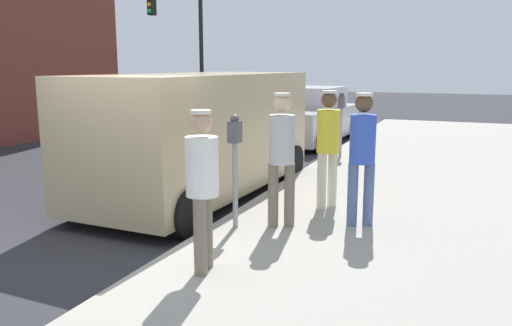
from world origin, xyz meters
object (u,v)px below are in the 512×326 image
at_px(pedestrian_in_yellow, 328,141).
at_px(pedestrian_in_gray, 282,151).
at_px(parking_meter_far, 341,113).
at_px(traffic_light_corner, 182,33).
at_px(parked_van, 200,132).
at_px(pedestrian_in_white, 202,181).
at_px(pedestrian_in_blue, 362,150).
at_px(parking_meter_near, 235,152).
at_px(parked_sedan_ahead, 310,118).

bearing_deg(pedestrian_in_yellow, pedestrian_in_gray, -106.31).
bearing_deg(parking_meter_far, traffic_light_corner, 142.21).
distance_m(pedestrian_in_yellow, parked_van, 2.42).
xyz_separation_m(pedestrian_in_yellow, traffic_light_corner, (-8.74, 10.65, 2.34)).
bearing_deg(pedestrian_in_white, pedestrian_in_blue, 61.32).
height_order(parking_meter_far, pedestrian_in_white, pedestrian_in_white).
bearing_deg(parking_meter_near, pedestrian_in_gray, 26.85).
height_order(parking_meter_far, pedestrian_in_yellow, pedestrian_in_yellow).
bearing_deg(parking_meter_far, pedestrian_in_white, -87.56).
distance_m(parking_meter_far, pedestrian_in_yellow, 4.64).
height_order(parking_meter_near, pedestrian_in_blue, pedestrian_in_blue).
distance_m(pedestrian_in_gray, pedestrian_in_white, 1.78).
xyz_separation_m(parking_meter_near, pedestrian_in_blue, (1.53, 0.73, 0.00)).
bearing_deg(pedestrian_in_blue, parked_sedan_ahead, 111.30).
bearing_deg(pedestrian_in_yellow, parked_van, 170.39).
xyz_separation_m(parking_meter_far, pedestrian_in_blue, (1.53, -5.23, 0.00)).
distance_m(parking_meter_near, traffic_light_corner, 14.58).
bearing_deg(pedestrian_in_yellow, pedestrian_in_white, -101.06).
xyz_separation_m(parked_sedan_ahead, traffic_light_corner, (-6.24, 3.26, 2.77)).
distance_m(parking_meter_near, pedestrian_in_yellow, 1.66).
bearing_deg(parked_van, parked_sedan_ahead, 90.98).
bearing_deg(pedestrian_in_white, parked_sedan_ahead, 100.67).
bearing_deg(pedestrian_in_blue, parking_meter_far, 106.27).
height_order(pedestrian_in_yellow, pedestrian_in_blue, pedestrian_in_blue).
bearing_deg(pedestrian_in_blue, traffic_light_corner, 129.65).
xyz_separation_m(pedestrian_in_gray, parked_van, (-2.05, 1.53, -0.03)).
bearing_deg(traffic_light_corner, pedestrian_in_white, -58.87).
xyz_separation_m(pedestrian_in_gray, parked_sedan_ahead, (-2.17, 8.52, -0.44)).
xyz_separation_m(parked_van, traffic_light_corner, (-6.36, 10.24, 2.36)).
xyz_separation_m(parking_meter_near, pedestrian_in_yellow, (0.88, 1.41, -0.00)).
relative_size(pedestrian_in_yellow, parked_sedan_ahead, 0.40).
bearing_deg(parked_van, pedestrian_in_blue, -19.68).
distance_m(parking_meter_far, parked_van, 4.41).
distance_m(pedestrian_in_white, parked_van, 3.76).
distance_m(parked_van, parked_sedan_ahead, 7.00).
height_order(pedestrian_in_yellow, pedestrian_in_gray, pedestrian_in_gray).
bearing_deg(parked_sedan_ahead, parking_meter_far, -60.29).
distance_m(parking_meter_far, parked_sedan_ahead, 3.30).
distance_m(pedestrian_in_yellow, parked_sedan_ahead, 7.81).
bearing_deg(parking_meter_near, pedestrian_in_blue, 25.49).
bearing_deg(pedestrian_in_gray, parking_meter_far, 95.55).
bearing_deg(parking_meter_far, pedestrian_in_gray, -84.45).
bearing_deg(parked_van, pedestrian_in_yellow, -9.61).
relative_size(parked_van, traffic_light_corner, 1.01).
xyz_separation_m(parking_meter_far, parked_van, (-1.50, -4.15, -0.03)).
bearing_deg(pedestrian_in_white, pedestrian_in_gray, 82.41).
height_order(parking_meter_near, pedestrian_in_yellow, pedestrian_in_yellow).
relative_size(pedestrian_in_white, parked_van, 0.32).
bearing_deg(pedestrian_in_blue, pedestrian_in_white, -118.68).
distance_m(pedestrian_in_gray, traffic_light_corner, 14.66).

